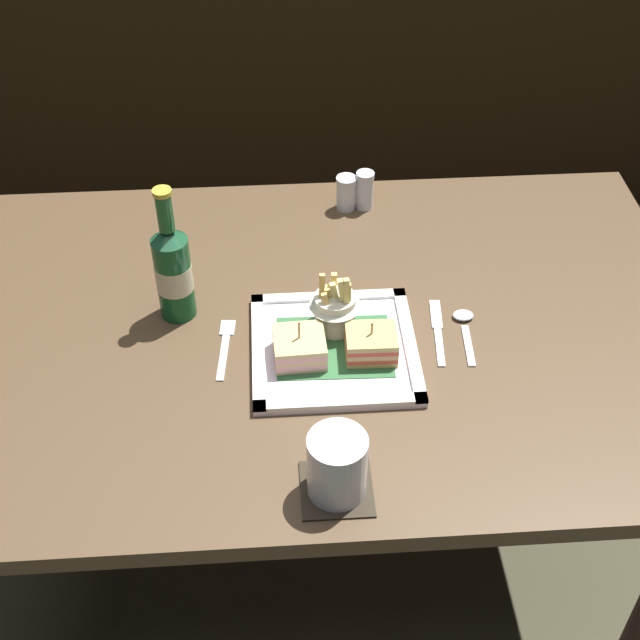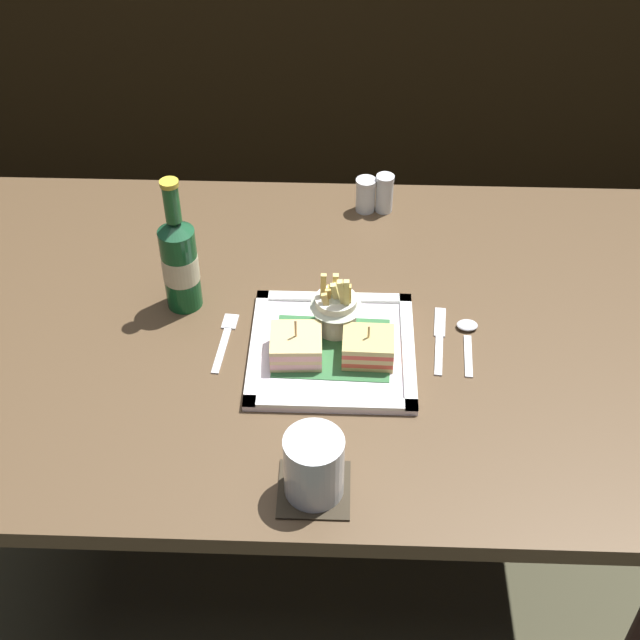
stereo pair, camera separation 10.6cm
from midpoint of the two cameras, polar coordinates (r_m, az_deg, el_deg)
ground_plane at (r=2.04m, az=0.98°, el=-15.96°), size 6.00×6.00×0.00m
dining_table at (r=1.56m, az=1.23°, el=-4.44°), size 1.34×0.85×0.74m
square_plate at (r=1.41m, az=2.95°, el=-2.01°), size 0.26×0.26×0.02m
sandwich_half_left at (r=1.37m, az=0.63°, el=-1.78°), size 0.08×0.08×0.08m
sandwich_half_right at (r=1.38m, az=5.35°, el=-1.87°), size 0.08×0.07×0.07m
fries_cup at (r=1.41m, az=3.20°, el=0.80°), size 0.08×0.08×0.11m
beer_bottle at (r=1.45m, az=-7.08°, el=3.79°), size 0.06×0.06×0.25m
drink_coaster at (r=1.23m, az=2.13°, el=-11.08°), size 0.10×0.10×0.00m
water_glass at (r=1.19m, az=2.18°, el=-9.77°), size 0.08×0.08×0.10m
fork at (r=1.43m, az=-4.11°, el=-1.28°), size 0.03×0.14×0.00m
knife at (r=1.45m, az=9.87°, el=-1.18°), size 0.03×0.16×0.00m
spoon at (r=1.46m, az=11.66°, el=-0.99°), size 0.04×0.13×0.01m
salt_shaker at (r=1.70m, az=4.78°, el=7.96°), size 0.04×0.04×0.07m
pepper_shaker at (r=1.70m, az=6.01°, el=8.03°), size 0.03×0.03×0.08m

